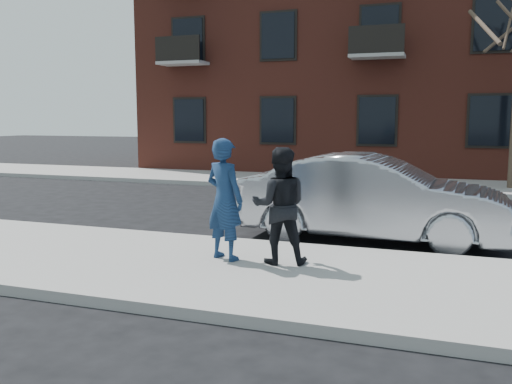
% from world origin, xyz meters
% --- Properties ---
extents(ground, '(100.00, 100.00, 0.00)m').
position_xyz_m(ground, '(0.00, 0.00, 0.00)').
color(ground, black).
rests_on(ground, ground).
extents(near_sidewalk, '(50.00, 3.50, 0.15)m').
position_xyz_m(near_sidewalk, '(0.00, -0.25, 0.07)').
color(near_sidewalk, gray).
rests_on(near_sidewalk, ground).
extents(near_curb, '(50.00, 0.10, 0.15)m').
position_xyz_m(near_curb, '(0.00, 1.55, 0.07)').
color(near_curb, '#999691').
rests_on(near_curb, ground).
extents(far_sidewalk, '(50.00, 3.50, 0.15)m').
position_xyz_m(far_sidewalk, '(0.00, 11.25, 0.07)').
color(far_sidewalk, gray).
rests_on(far_sidewalk, ground).
extents(far_curb, '(50.00, 0.10, 0.15)m').
position_xyz_m(far_curb, '(0.00, 9.45, 0.07)').
color(far_curb, '#999691').
rests_on(far_curb, ground).
extents(apartment_building, '(24.30, 10.30, 12.30)m').
position_xyz_m(apartment_building, '(2.00, 18.00, 6.16)').
color(apartment_building, maroon).
rests_on(apartment_building, ground).
extents(silver_sedan, '(5.02, 1.95, 1.63)m').
position_xyz_m(silver_sedan, '(1.26, 2.82, 0.81)').
color(silver_sedan, '#999BA3').
rests_on(silver_sedan, ground).
extents(man_hoodie, '(0.79, 0.66, 1.86)m').
position_xyz_m(man_hoodie, '(-0.65, 0.18, 1.08)').
color(man_hoodie, navy).
rests_on(man_hoodie, near_sidewalk).
extents(man_peacoat, '(1.00, 0.87, 1.74)m').
position_xyz_m(man_peacoat, '(0.21, 0.24, 1.02)').
color(man_peacoat, black).
rests_on(man_peacoat, near_sidewalk).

